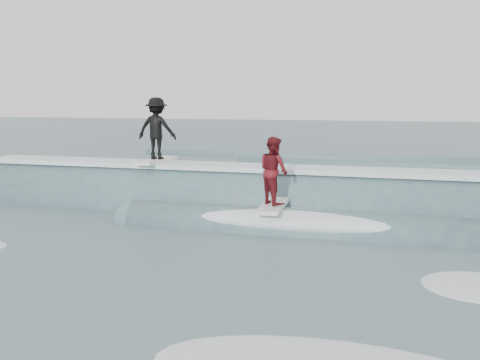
# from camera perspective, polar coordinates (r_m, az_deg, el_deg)

# --- Properties ---
(ground) EXTENTS (160.00, 160.00, 0.00)m
(ground) POSITION_cam_1_polar(r_m,az_deg,el_deg) (10.00, -9.61, -11.15)
(ground) COLOR #3D5359
(ground) RESTS_ON ground
(breaking_wave) EXTENTS (22.94, 4.11, 2.67)m
(breaking_wave) POSITION_cam_1_polar(r_m,az_deg,el_deg) (15.96, 1.48, -3.45)
(breaking_wave) COLOR #3C5865
(breaking_wave) RESTS_ON ground
(surfer_black) EXTENTS (1.26, 2.03, 2.02)m
(surfer_black) POSITION_cam_1_polar(r_m,az_deg,el_deg) (16.98, -8.87, 5.26)
(surfer_black) COLOR white
(surfer_black) RESTS_ON ground
(surfer_red) EXTENTS (1.06, 2.02, 1.83)m
(surfer_red) POSITION_cam_1_polar(r_m,az_deg,el_deg) (13.62, 3.60, 0.63)
(surfer_red) COLOR silver
(surfer_red) RESTS_ON ground
(whitewater) EXTENTS (14.02, 8.21, 0.10)m
(whitewater) POSITION_cam_1_polar(r_m,az_deg,el_deg) (7.43, 8.28, -18.37)
(whitewater) COLOR white
(whitewater) RESTS_ON ground
(far_swells) EXTENTS (42.44, 8.65, 0.80)m
(far_swells) POSITION_cam_1_polar(r_m,az_deg,el_deg) (26.82, 4.96, 1.35)
(far_swells) COLOR #3C5865
(far_swells) RESTS_ON ground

